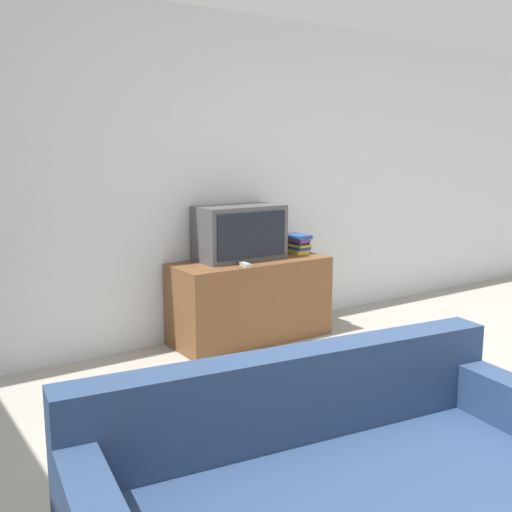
{
  "coord_description": "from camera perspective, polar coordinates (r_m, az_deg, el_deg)",
  "views": [
    {
      "loc": [
        -2.33,
        -1.2,
        1.53
      ],
      "look_at": [
        -0.05,
        2.15,
        0.81
      ],
      "focal_mm": 42.0,
      "sensor_mm": 36.0,
      "label": 1
    }
  ],
  "objects": [
    {
      "name": "television",
      "position": [
        4.79,
        -1.55,
        2.24
      ],
      "size": [
        0.71,
        0.36,
        0.43
      ],
      "color": "#4C4C51",
      "rests_on": "tv_stand"
    },
    {
      "name": "tv_stand",
      "position": [
        4.86,
        -0.53,
        -4.21
      ],
      "size": [
        1.29,
        0.52,
        0.66
      ],
      "color": "brown",
      "rests_on": "ground_plane"
    },
    {
      "name": "remote_on_stand",
      "position": [
        4.55,
        -1.06,
        -0.81
      ],
      "size": [
        0.07,
        0.15,
        0.02
      ],
      "rotation": [
        0.0,
        0.0,
        -0.14
      ],
      "color": "#B7B7B7",
      "rests_on": "tv_stand"
    },
    {
      "name": "book_stack",
      "position": [
        5.11,
        4.07,
        1.21
      ],
      "size": [
        0.15,
        0.23,
        0.16
      ],
      "color": "gold",
      "rests_on": "tv_stand"
    },
    {
      "name": "wall_back",
      "position": [
        4.83,
        -5.39,
        7.34
      ],
      "size": [
        9.0,
        0.06,
        2.6
      ],
      "color": "silver",
      "rests_on": "ground_plane"
    }
  ]
}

